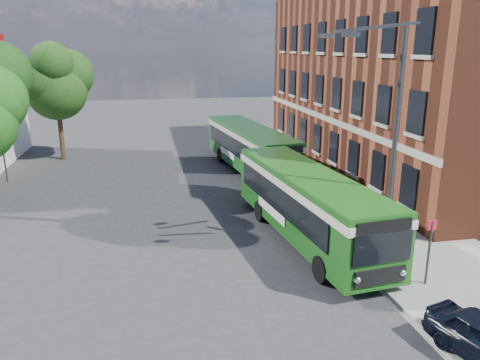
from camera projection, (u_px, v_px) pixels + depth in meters
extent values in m
plane|color=#2A2A2D|center=(245.00, 251.00, 19.39)|extent=(120.00, 120.00, 0.00)
cube|color=gray|center=(331.00, 186.00, 28.23)|extent=(6.00, 48.00, 0.15)
cube|color=beige|center=(282.00, 190.00, 27.67)|extent=(0.12, 48.00, 0.01)
cube|color=brown|center=(411.00, 80.00, 31.69)|extent=(12.00, 26.00, 12.00)
cube|color=beige|center=(325.00, 118.00, 31.21)|extent=(0.12, 26.00, 0.35)
cylinder|color=#333638|center=(384.00, 258.00, 18.44)|extent=(0.44, 0.44, 0.30)
cylinder|color=#333638|center=(394.00, 150.00, 17.24)|extent=(0.18, 0.18, 9.00)
cube|color=#333638|center=(381.00, 27.00, 15.27)|extent=(2.58, 0.46, 0.37)
cube|color=#333638|center=(364.00, 28.00, 16.40)|extent=(2.58, 0.46, 0.37)
cube|color=#333638|center=(351.00, 34.00, 14.65)|extent=(0.55, 0.22, 0.16)
cube|color=#333638|center=(326.00, 36.00, 16.69)|extent=(0.55, 0.22, 0.16)
cylinder|color=#333638|center=(428.00, 255.00, 16.14)|extent=(0.08, 0.08, 2.50)
cube|color=red|center=(432.00, 225.00, 15.84)|extent=(0.35, 0.04, 0.35)
cube|color=#195616|center=(308.00, 201.00, 20.17)|extent=(3.66, 11.30, 2.45)
cube|color=#195616|center=(306.00, 228.00, 20.52)|extent=(3.70, 11.34, 0.14)
cube|color=black|center=(278.00, 199.00, 20.05)|extent=(1.06, 9.25, 1.10)
cube|color=black|center=(331.00, 193.00, 20.78)|extent=(1.06, 9.25, 1.10)
cube|color=beige|center=(308.00, 182.00, 19.94)|extent=(3.73, 11.36, 0.32)
cube|color=#195616|center=(309.00, 174.00, 19.85)|extent=(3.55, 11.19, 0.12)
cube|color=black|center=(383.00, 248.00, 15.00)|extent=(2.15, 0.31, 1.05)
cube|color=black|center=(385.00, 226.00, 14.79)|extent=(2.00, 0.29, 0.38)
cube|color=black|center=(380.00, 276.00, 15.27)|extent=(1.90, 0.28, 0.55)
sphere|color=silver|center=(357.00, 280.00, 15.04)|extent=(0.26, 0.26, 0.26)
sphere|color=silver|center=(402.00, 272.00, 15.53)|extent=(0.26, 0.26, 0.26)
cube|color=black|center=(263.00, 166.00, 25.23)|extent=(2.00, 0.29, 0.90)
cube|color=white|center=(271.00, 210.00, 20.89)|extent=(0.38, 3.19, 0.45)
cylinder|color=black|center=(321.00, 269.00, 16.75)|extent=(0.38, 1.02, 1.00)
cylinder|color=black|center=(378.00, 261.00, 17.42)|extent=(0.38, 1.02, 1.00)
cylinder|color=black|center=(260.00, 211.00, 22.71)|extent=(0.38, 1.02, 1.00)
cylinder|color=black|center=(304.00, 206.00, 23.38)|extent=(0.38, 1.02, 1.00)
cube|color=#1E6422|center=(250.00, 146.00, 31.45)|extent=(3.95, 12.15, 2.45)
cube|color=#1E6422|center=(250.00, 164.00, 31.80)|extent=(4.00, 12.20, 0.14)
cube|color=black|center=(230.00, 144.00, 31.30)|extent=(1.33, 10.07, 1.10)
cube|color=black|center=(266.00, 142.00, 32.07)|extent=(1.33, 10.07, 1.10)
cube|color=beige|center=(250.00, 133.00, 31.22)|extent=(4.02, 12.22, 0.32)
cube|color=#1E6422|center=(250.00, 128.00, 31.12)|extent=(3.84, 12.04, 0.12)
cube|color=black|center=(286.00, 163.00, 25.92)|extent=(2.14, 0.34, 1.05)
cube|color=black|center=(286.00, 150.00, 25.71)|extent=(1.99, 0.33, 0.38)
cube|color=black|center=(286.00, 181.00, 26.19)|extent=(1.90, 0.31, 0.55)
sphere|color=silver|center=(271.00, 182.00, 25.95)|extent=(0.26, 0.26, 0.26)
sphere|color=silver|center=(299.00, 179.00, 26.46)|extent=(0.26, 0.26, 0.26)
cube|color=black|center=(225.00, 128.00, 36.86)|extent=(1.99, 0.33, 0.90)
cube|color=white|center=(227.00, 153.00, 32.14)|extent=(0.43, 3.18, 0.45)
cylinder|color=black|center=(255.00, 182.00, 27.64)|extent=(0.40, 1.03, 1.00)
cylinder|color=black|center=(291.00, 178.00, 28.34)|extent=(0.40, 1.03, 1.00)
cylinder|color=black|center=(220.00, 155.00, 34.33)|extent=(0.40, 1.03, 1.00)
cylinder|color=black|center=(250.00, 153.00, 35.04)|extent=(0.40, 1.03, 1.00)
imported|color=black|center=(391.00, 246.00, 17.53)|extent=(0.72, 0.64, 1.64)
imported|color=black|center=(398.00, 232.00, 18.73)|extent=(0.98, 0.84, 1.73)
cylinder|color=#3D2816|center=(61.00, 135.00, 34.79)|extent=(0.36, 0.36, 3.65)
sphere|color=#1C3E13|center=(57.00, 90.00, 33.87)|extent=(4.32, 4.32, 4.32)
sphere|color=#1C3E13|center=(68.00, 74.00, 34.36)|extent=(3.65, 3.65, 3.65)
sphere|color=#1C3E13|center=(43.00, 81.00, 33.00)|extent=(3.32, 3.32, 3.32)
sphere|color=#1C3E13|center=(52.00, 63.00, 32.57)|extent=(2.99, 2.99, 2.99)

